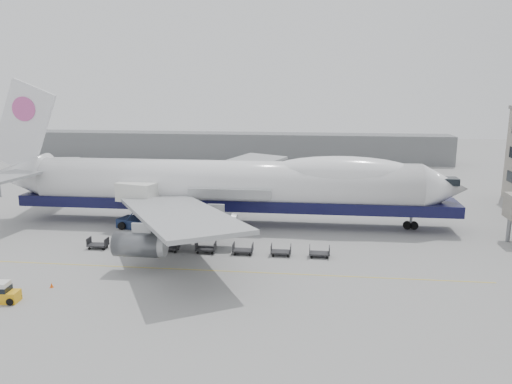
# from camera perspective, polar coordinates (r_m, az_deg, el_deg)

# --- Properties ---
(ground) EXTENTS (260.00, 260.00, 0.00)m
(ground) POSITION_cam_1_polar(r_m,az_deg,el_deg) (58.82, -5.37, -6.77)
(ground) COLOR gray
(ground) RESTS_ON ground
(apron_line) EXTENTS (60.00, 0.15, 0.01)m
(apron_line) POSITION_cam_1_polar(r_m,az_deg,el_deg) (53.33, -6.71, -8.84)
(apron_line) COLOR gold
(apron_line) RESTS_ON ground
(hangar) EXTENTS (110.00, 8.00, 7.00)m
(hangar) POSITION_cam_1_polar(r_m,az_deg,el_deg) (127.22, -3.28, 5.19)
(hangar) COLOR slate
(hangar) RESTS_ON ground
(airliner) EXTENTS (67.00, 55.30, 19.98)m
(airliner) POSITION_cam_1_polar(r_m,az_deg,el_deg) (68.63, -2.86, 0.90)
(airliner) COLOR white
(airliner) RESTS_ON ground
(catering_truck) EXTENTS (6.16, 4.93, 6.24)m
(catering_truck) POSITION_cam_1_polar(r_m,az_deg,el_deg) (68.86, -13.32, -1.22)
(catering_truck) COLOR #172446
(catering_truck) RESTS_ON ground
(baggage_tug) EXTENTS (2.67, 1.57, 1.88)m
(baggage_tug) POSITION_cam_1_polar(r_m,az_deg,el_deg) (50.77, -26.98, -10.26)
(baggage_tug) COLOR #EBA516
(baggage_tug) RESTS_ON ground
(traffic_cone) EXTENTS (0.34, 0.34, 0.49)m
(traffic_cone) POSITION_cam_1_polar(r_m,az_deg,el_deg) (52.44, -22.33, -9.82)
(traffic_cone) COLOR #FB590D
(traffic_cone) RESTS_ON ground
(dolly_0) EXTENTS (2.30, 1.35, 1.30)m
(dolly_0) POSITION_cam_1_polar(r_m,az_deg,el_deg) (62.28, -17.62, -5.70)
(dolly_0) COLOR #2D2D30
(dolly_0) RESTS_ON ground
(dolly_1) EXTENTS (2.30, 1.35, 1.30)m
(dolly_1) POSITION_cam_1_polar(r_m,az_deg,el_deg) (60.65, -13.85, -5.96)
(dolly_1) COLOR #2D2D30
(dolly_1) RESTS_ON ground
(dolly_2) EXTENTS (2.30, 1.35, 1.30)m
(dolly_2) POSITION_cam_1_polar(r_m,az_deg,el_deg) (59.30, -9.88, -6.20)
(dolly_2) COLOR #2D2D30
(dolly_2) RESTS_ON ground
(dolly_3) EXTENTS (2.30, 1.35, 1.30)m
(dolly_3) POSITION_cam_1_polar(r_m,az_deg,el_deg) (58.24, -5.75, -6.42)
(dolly_3) COLOR #2D2D30
(dolly_3) RESTS_ON ground
(dolly_4) EXTENTS (2.30, 1.35, 1.30)m
(dolly_4) POSITION_cam_1_polar(r_m,az_deg,el_deg) (57.49, -1.49, -6.61)
(dolly_4) COLOR #2D2D30
(dolly_4) RESTS_ON ground
(dolly_5) EXTENTS (2.30, 1.35, 1.30)m
(dolly_5) POSITION_cam_1_polar(r_m,az_deg,el_deg) (57.06, 2.86, -6.77)
(dolly_5) COLOR #2D2D30
(dolly_5) RESTS_ON ground
(dolly_6) EXTENTS (2.30, 1.35, 1.30)m
(dolly_6) POSITION_cam_1_polar(r_m,az_deg,el_deg) (56.97, 7.26, -6.89)
(dolly_6) COLOR #2D2D30
(dolly_6) RESTS_ON ground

